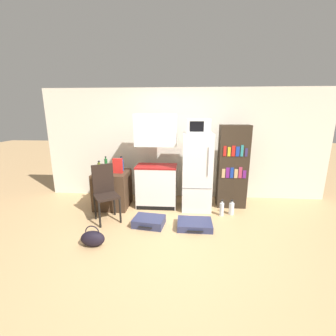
{
  "coord_description": "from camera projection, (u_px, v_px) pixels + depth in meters",
  "views": [
    {
      "loc": [
        0.19,
        -3.13,
        1.96
      ],
      "look_at": [
        -0.09,
        0.85,
        0.96
      ],
      "focal_mm": 24.0,
      "sensor_mm": 36.0,
      "label": 1
    }
  ],
  "objects": [
    {
      "name": "water_bottle_middle",
      "position": [
        222.0,
        209.0,
        4.33
      ],
      "size": [
        0.08,
        0.08,
        0.33
      ],
      "color": "silver",
      "rests_on": "ground_plane"
    },
    {
      "name": "kitchen_hutch",
      "position": [
        156.0,
        165.0,
        4.63
      ],
      "size": [
        0.84,
        0.51,
        1.93
      ],
      "color": "silver",
      "rests_on": "ground_plane"
    },
    {
      "name": "bottle_ketchup_red",
      "position": [
        99.0,
        168.0,
        4.65
      ],
      "size": [
        0.09,
        0.09,
        0.18
      ],
      "color": "#AD1914",
      "rests_on": "side_table"
    },
    {
      "name": "ground_plane",
      "position": [
        170.0,
        241.0,
        3.52
      ],
      "size": [
        24.0,
        24.0,
        0.0
      ],
      "primitive_type": "plane",
      "color": "tan"
    },
    {
      "name": "bottle_blue_soda",
      "position": [
        122.0,
        165.0,
        4.72
      ],
      "size": [
        0.08,
        0.08,
        0.31
      ],
      "color": "#1E47A3",
      "rests_on": "side_table"
    },
    {
      "name": "bottle_amber_beer",
      "position": [
        102.0,
        169.0,
        4.56
      ],
      "size": [
        0.08,
        0.08,
        0.18
      ],
      "color": "brown",
      "rests_on": "side_table"
    },
    {
      "name": "handbag",
      "position": [
        93.0,
        238.0,
        3.35
      ],
      "size": [
        0.36,
        0.2,
        0.33
      ],
      "color": "black",
      "rests_on": "ground_plane"
    },
    {
      "name": "wall_back",
      "position": [
        184.0,
        144.0,
        5.14
      ],
      "size": [
        6.4,
        0.1,
        2.47
      ],
      "color": "silver",
      "rests_on": "ground_plane"
    },
    {
      "name": "bottle_clear_short",
      "position": [
        112.0,
        168.0,
        4.75
      ],
      "size": [
        0.07,
        0.07,
        0.14
      ],
      "color": "silver",
      "rests_on": "side_table"
    },
    {
      "name": "refrigerator",
      "position": [
        197.0,
        172.0,
        4.55
      ],
      "size": [
        0.58,
        0.62,
        1.56
      ],
      "color": "silver",
      "rests_on": "ground_plane"
    },
    {
      "name": "suitcase_small_flat",
      "position": [
        149.0,
        221.0,
        3.98
      ],
      "size": [
        0.58,
        0.47,
        0.14
      ],
      "rotation": [
        0.0,
        0.0,
        -0.14
      ],
      "color": "navy",
      "rests_on": "ground_plane"
    },
    {
      "name": "bowl",
      "position": [
        109.0,
        174.0,
        4.42
      ],
      "size": [
        0.16,
        0.16,
        0.04
      ],
      "color": "silver",
      "rests_on": "side_table"
    },
    {
      "name": "chair",
      "position": [
        105.0,
        188.0,
        4.09
      ],
      "size": [
        0.55,
        0.55,
        1.04
      ],
      "rotation": [
        0.0,
        0.0,
        0.58
      ],
      "color": "black",
      "rests_on": "ground_plane"
    },
    {
      "name": "side_table",
      "position": [
        113.0,
        189.0,
        4.73
      ],
      "size": [
        0.68,
        0.69,
        0.75
      ],
      "color": "#422D1E",
      "rests_on": "ground_plane"
    },
    {
      "name": "cereal_box",
      "position": [
        118.0,
        166.0,
        4.51
      ],
      "size": [
        0.19,
        0.07,
        0.3
      ],
      "color": "red",
      "rests_on": "side_table"
    },
    {
      "name": "water_bottle_front",
      "position": [
        231.0,
        208.0,
        4.38
      ],
      "size": [
        0.1,
        0.1,
        0.3
      ],
      "color": "silver",
      "rests_on": "ground_plane"
    },
    {
      "name": "suitcase_large_flat",
      "position": [
        195.0,
        224.0,
        3.9
      ],
      "size": [
        0.6,
        0.46,
        0.12
      ],
      "rotation": [
        0.0,
        0.0,
        -0.01
      ],
      "color": "navy",
      "rests_on": "ground_plane"
    },
    {
      "name": "bottle_olive_oil",
      "position": [
        99.0,
        169.0,
        4.39
      ],
      "size": [
        0.08,
        0.08,
        0.28
      ],
      "color": "#566619",
      "rests_on": "side_table"
    },
    {
      "name": "bottle_green_tall",
      "position": [
        106.0,
        163.0,
        4.89
      ],
      "size": [
        0.06,
        0.06,
        0.27
      ],
      "color": "#1E6028",
      "rests_on": "side_table"
    },
    {
      "name": "bookshelf",
      "position": [
        233.0,
        167.0,
        4.62
      ],
      "size": [
        0.59,
        0.32,
        1.71
      ],
      "color": "#2D2319",
      "rests_on": "ground_plane"
    },
    {
      "name": "microwave",
      "position": [
        198.0,
        126.0,
        4.33
      ],
      "size": [
        0.45,
        0.35,
        0.28
      ],
      "color": "silver",
      "rests_on": "refrigerator"
    }
  ]
}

